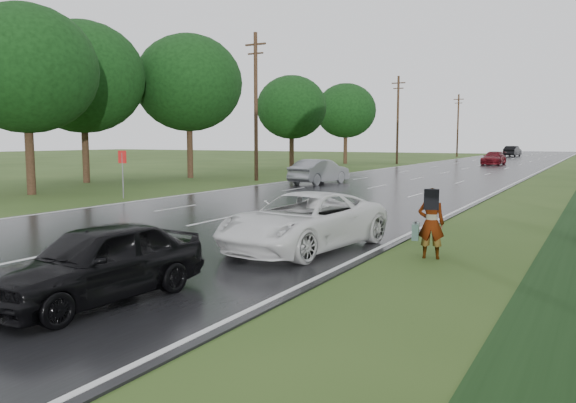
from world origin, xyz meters
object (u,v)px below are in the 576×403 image
(road_sign, at_px, (122,164))
(dark_sedan, at_px, (98,262))
(pedestrian, at_px, (430,222))
(white_pickup, at_px, (304,221))
(silver_sedan, at_px, (319,172))

(road_sign, xyz_separation_m, dark_sedan, (12.65, -12.89, -0.91))
(pedestrian, bearing_deg, road_sign, -34.48)
(white_pickup, relative_size, silver_sedan, 1.10)
(road_sign, distance_m, pedestrian, 17.88)
(white_pickup, bearing_deg, pedestrian, 18.67)
(dark_sedan, height_order, silver_sedan, silver_sedan)
(pedestrian, xyz_separation_m, silver_sedan, (-12.12, 18.57, -0.06))
(road_sign, relative_size, dark_sedan, 0.57)
(road_sign, bearing_deg, silver_sedan, 69.43)
(pedestrian, distance_m, silver_sedan, 22.17)
(road_sign, xyz_separation_m, pedestrian, (16.68, -6.40, -0.76))
(silver_sedan, bearing_deg, dark_sedan, 115.55)
(dark_sedan, bearing_deg, white_pickup, 85.38)
(white_pickup, xyz_separation_m, dark_sedan, (-0.94, -5.89, -0.03))
(pedestrian, bearing_deg, dark_sedan, 44.66)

